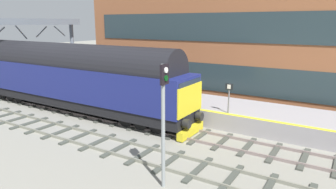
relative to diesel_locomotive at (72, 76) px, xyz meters
The scene contains 10 objects.
ground_plane 8.17m from the diesel_locomotive, 90.01° to the right, with size 140.00×140.00×0.00m, color gray.
track_main 8.15m from the diesel_locomotive, 90.01° to the right, with size 2.50×60.00×0.15m.
track_adjacent_west 8.84m from the diesel_locomotive, 113.79° to the right, with size 2.50×60.00×0.15m.
station_platform 8.80m from the diesel_locomotive, 65.19° to the right, with size 4.00×44.00×1.01m.
station_building 14.79m from the diesel_locomotive, 50.01° to the right, with size 4.16×30.36×14.68m.
diesel_locomotive is the anchor object (origin of this frame).
signal_post_near 12.03m from the diesel_locomotive, 115.93° to the right, with size 0.44×0.22×4.64m.
platform_number_sign 10.75m from the diesel_locomotive, 79.69° to the right, with size 0.10×0.44×1.72m.
waiting_passenger 6.20m from the diesel_locomotive, 53.67° to the right, with size 0.39×0.51×1.64m.
overhead_footbridge 7.94m from the diesel_locomotive, 87.35° to the left, with size 12.73×2.00×6.34m.
Camera 1 is at (-13.98, -8.62, 6.02)m, focal length 32.54 mm.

